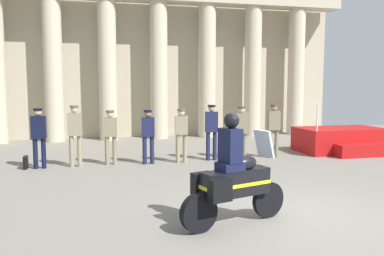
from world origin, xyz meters
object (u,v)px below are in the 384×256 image
(reviewing_stand, at_px, (341,140))
(officer_in_row_4, at_px, (181,131))
(officer_in_row_6, at_px, (241,128))
(officer_in_row_7, at_px, (274,126))
(briefcase_on_ground, at_px, (26,162))
(officer_in_row_3, at_px, (148,132))
(officer_in_row_0, at_px, (39,133))
(officer_in_row_1, at_px, (75,131))
(officer_in_row_2, at_px, (110,133))
(officer_in_row_5, at_px, (211,128))
(motorcycle_with_rider, at_px, (232,179))

(reviewing_stand, height_order, officer_in_row_4, reviewing_stand)
(officer_in_row_6, distance_m, officer_in_row_7, 1.09)
(officer_in_row_4, distance_m, briefcase_on_ground, 4.54)
(officer_in_row_3, relative_size, officer_in_row_4, 0.98)
(officer_in_row_0, xyz_separation_m, officer_in_row_1, (0.98, 0.01, 0.04))
(officer_in_row_2, relative_size, officer_in_row_6, 0.96)
(officer_in_row_0, xyz_separation_m, officer_in_row_2, (1.98, 0.10, -0.05))
(officer_in_row_2, height_order, officer_in_row_5, officer_in_row_5)
(officer_in_row_5, bearing_deg, reviewing_stand, -167.81)
(officer_in_row_6, relative_size, officer_in_row_7, 0.97)
(reviewing_stand, xyz_separation_m, officer_in_row_7, (-2.85, -0.52, 0.62))
(officer_in_row_5, relative_size, motorcycle_with_rider, 0.86)
(officer_in_row_3, xyz_separation_m, motorcycle_with_rider, (0.70, -5.59, -0.16))
(motorcycle_with_rider, bearing_deg, officer_in_row_7, 41.83)
(reviewing_stand, distance_m, officer_in_row_5, 4.99)
(officer_in_row_2, distance_m, officer_in_row_7, 5.18)
(officer_in_row_7, distance_m, briefcase_on_ground, 7.60)
(officer_in_row_5, bearing_deg, briefcase_on_ground, 7.27)
(officer_in_row_3, relative_size, officer_in_row_6, 0.96)
(officer_in_row_7, height_order, briefcase_on_ground, officer_in_row_7)
(officer_in_row_7, bearing_deg, officer_in_row_1, 7.05)
(officer_in_row_0, distance_m, officer_in_row_1, 0.98)
(officer_in_row_1, bearing_deg, officer_in_row_4, -174.80)
(officer_in_row_4, xyz_separation_m, officer_in_row_7, (3.08, 0.11, 0.06))
(officer_in_row_5, xyz_separation_m, motorcycle_with_rider, (-1.31, -5.72, -0.24))
(officer_in_row_3, bearing_deg, officer_in_row_2, -0.21)
(officer_in_row_5, distance_m, officer_in_row_7, 2.08)
(officer_in_row_0, bearing_deg, officer_in_row_4, -174.18)
(officer_in_row_2, xyz_separation_m, officer_in_row_3, (1.10, -0.14, -0.00))
(officer_in_row_0, distance_m, officer_in_row_6, 6.08)
(officer_in_row_6, bearing_deg, briefcase_on_ground, 7.06)
(officer_in_row_1, xyz_separation_m, briefcase_on_ground, (-1.37, 0.04, -0.87))
(officer_in_row_2, height_order, officer_in_row_3, officer_in_row_3)
(reviewing_stand, height_order, officer_in_row_0, reviewing_stand)
(officer_in_row_7, bearing_deg, officer_in_row_4, 8.92)
(officer_in_row_0, distance_m, motorcycle_with_rider, 6.78)
(officer_in_row_0, bearing_deg, briefcase_on_ground, -1.74)
(officer_in_row_1, xyz_separation_m, officer_in_row_4, (3.10, -0.09, -0.08))
(officer_in_row_2, height_order, briefcase_on_ground, officer_in_row_2)
(officer_in_row_4, xyz_separation_m, briefcase_on_ground, (-4.47, 0.14, -0.79))
(officer_in_row_2, bearing_deg, officer_in_row_4, -177.89)
(officer_in_row_1, distance_m, officer_in_row_6, 5.10)
(motorcycle_with_rider, bearing_deg, briefcase_on_ground, 109.00)
(officer_in_row_5, bearing_deg, officer_in_row_1, 8.00)
(officer_in_row_7, relative_size, briefcase_on_ground, 4.84)
(officer_in_row_6, xyz_separation_m, motorcycle_with_rider, (-2.30, -5.70, -0.20))
(officer_in_row_6, bearing_deg, officer_in_row_7, -175.48)
(officer_in_row_5, bearing_deg, officer_in_row_3, 10.66)
(officer_in_row_3, relative_size, officer_in_row_5, 0.93)
(officer_in_row_3, height_order, officer_in_row_6, officer_in_row_6)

